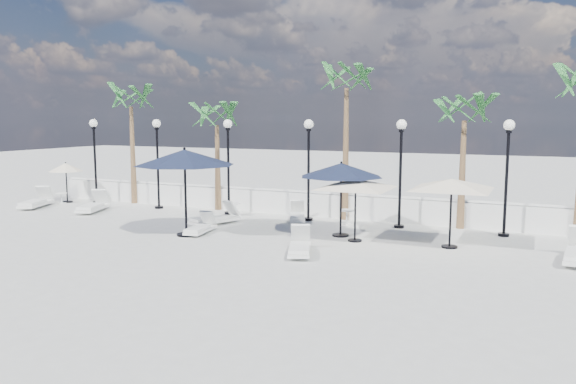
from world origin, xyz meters
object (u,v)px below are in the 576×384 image
at_px(lounger_2, 201,228).
at_px(parasol_navy_mid, 341,170).
at_px(lounger_0, 93,206).
at_px(lounger_3, 300,246).
at_px(parasol_cream_sq_b, 452,179).
at_px(lounger_5, 297,215).
at_px(parasol_cream_sq_a, 356,179).
at_px(lounger_1, 36,202).
at_px(lounger_4, 215,218).
at_px(parasol_cream_small, 66,168).
at_px(parasol_navy_left, 185,158).

distance_m(lounger_2, parasol_navy_mid, 5.12).
distance_m(lounger_0, lounger_3, 11.23).
bearing_deg(parasol_cream_sq_b, parasol_navy_mid, 176.19).
xyz_separation_m(lounger_5, parasol_cream_sq_a, (3.07, -2.49, 1.77)).
bearing_deg(lounger_0, lounger_1, 163.55).
bearing_deg(lounger_4, lounger_3, -9.55).
bearing_deg(parasol_cream_sq_a, lounger_4, 174.05).
bearing_deg(parasol_cream_small, parasol_cream_sq_b, -6.96).
xyz_separation_m(parasol_navy_left, parasol_navy_mid, (4.70, 2.04, -0.40)).
relative_size(lounger_2, lounger_3, 0.89).
distance_m(lounger_0, parasol_navy_mid, 11.17).
height_order(lounger_3, parasol_cream_sq_a, parasol_cream_sq_a).
distance_m(lounger_4, parasol_cream_sq_a, 5.85).
bearing_deg(lounger_4, lounger_1, -158.50).
xyz_separation_m(lounger_4, parasol_cream_small, (-9.18, 1.90, 1.36)).
height_order(lounger_1, parasol_cream_small, parasol_cream_small).
xyz_separation_m(lounger_1, parasol_navy_left, (9.37, -2.20, 2.32)).
relative_size(lounger_1, lounger_5, 1.22).
bearing_deg(lounger_1, lounger_3, -34.05).
height_order(lounger_2, parasol_cream_small, parasol_cream_small).
bearing_deg(parasol_cream_sq_b, lounger_5, 159.98).
bearing_deg(parasol_cream_sq_b, parasol_navy_left, -167.66).
bearing_deg(parasol_cream_sq_a, parasol_navy_mid, 140.22).
xyz_separation_m(parasol_navy_mid, parasol_cream_small, (-14.07, 1.91, -0.58)).
bearing_deg(parasol_cream_sq_b, lounger_0, 177.71).
xyz_separation_m(lounger_0, parasol_navy_left, (6.29, -2.39, 2.33)).
xyz_separation_m(parasol_cream_sq_b, parasol_cream_small, (-17.62, 2.15, -0.47)).
bearing_deg(lounger_1, parasol_navy_mid, -22.32).
bearing_deg(parasol_cream_small, lounger_2, -19.94).
height_order(parasol_navy_mid, parasol_cream_small, parasol_navy_mid).
bearing_deg(parasol_cream_sq_a, lounger_3, -111.46).
height_order(lounger_0, lounger_5, lounger_0).
bearing_deg(lounger_3, lounger_5, 93.17).
xyz_separation_m(lounger_5, parasol_navy_mid, (2.40, -1.93, 1.97)).
relative_size(lounger_1, lounger_4, 1.07).
distance_m(lounger_4, parasol_navy_mid, 5.25).
distance_m(lounger_5, parasol_cream_sq_a, 4.33).
bearing_deg(lounger_0, parasol_navy_mid, -21.67).
bearing_deg(parasol_cream_sq_a, parasol_cream_sq_b, 6.44).
relative_size(lounger_0, parasol_cream_sq_a, 0.50).
relative_size(lounger_3, lounger_5, 1.07).
xyz_separation_m(lounger_4, parasol_navy_mid, (4.88, -0.02, 1.94)).
bearing_deg(lounger_2, parasol_cream_sq_a, 2.62).
distance_m(lounger_5, parasol_cream_sq_b, 6.60).
distance_m(lounger_2, lounger_3, 4.41).
bearing_deg(lounger_5, parasol_cream_small, 156.37).
relative_size(lounger_2, parasol_navy_mid, 0.62).
relative_size(lounger_2, parasol_cream_sq_a, 0.39).
relative_size(parasol_navy_left, parasol_cream_sq_a, 0.76).
bearing_deg(lounger_1, parasol_cream_sq_a, -24.46).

